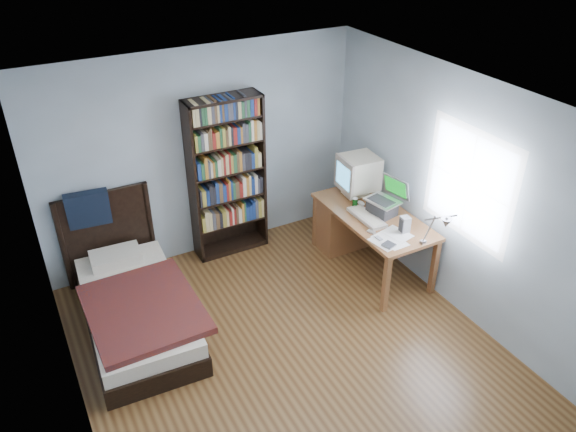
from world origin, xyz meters
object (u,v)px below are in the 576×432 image
object	(u,v)px
keyboard	(367,217)
soda_can	(355,203)
crt_monitor	(358,173)
speaker	(405,225)
desk_lamp	(443,224)
laptop	(384,205)
bookshelf	(227,178)
bed	(133,303)
desk	(351,221)

from	to	relation	value
keyboard	soda_can	distance (m)	0.28
crt_monitor	speaker	world-z (taller)	crt_monitor
desk_lamp	speaker	distance (m)	0.70
laptop	bookshelf	size ratio (longest dim) A/B	0.22
soda_can	bookshelf	xyz separation A→B (m)	(-1.19, 0.92, 0.20)
crt_monitor	speaker	size ratio (longest dim) A/B	2.68
laptop	bookshelf	world-z (taller)	bookshelf
speaker	laptop	bearing A→B (deg)	91.91
speaker	bed	xyz separation A→B (m)	(-2.78, 0.81, -0.56)
bookshelf	speaker	bearing A→B (deg)	-49.95
soda_can	bookshelf	world-z (taller)	bookshelf
soda_can	crt_monitor	bearing A→B (deg)	52.95
keyboard	bookshelf	xyz separation A→B (m)	(-1.16, 1.20, 0.24)
bed	desk	bearing A→B (deg)	1.36
soda_can	bookshelf	distance (m)	1.51
keyboard	bed	bearing A→B (deg)	171.22
desk_lamp	soda_can	xyz separation A→B (m)	(-0.09, 1.29, -0.39)
soda_can	desk_lamp	bearing A→B (deg)	-86.02
desk	keyboard	world-z (taller)	keyboard
bookshelf	bed	distance (m)	1.79
desk_lamp	soda_can	size ratio (longest dim) A/B	5.04
speaker	bed	size ratio (longest dim) A/B	0.09
bookshelf	soda_can	bearing A→B (deg)	-37.68
crt_monitor	soda_can	world-z (taller)	crt_monitor
keyboard	bed	distance (m)	2.66
desk	keyboard	xyz separation A→B (m)	(-0.13, -0.46, 0.33)
desk	soda_can	bearing A→B (deg)	-118.37
bookshelf	keyboard	bearing A→B (deg)	-45.94
bookshelf	bed	xyz separation A→B (m)	(-1.42, -0.80, -0.73)
crt_monitor	laptop	world-z (taller)	crt_monitor
crt_monitor	bookshelf	world-z (taller)	bookshelf
desk	soda_can	distance (m)	0.42
laptop	crt_monitor	bearing A→B (deg)	90.35
desk	bed	size ratio (longest dim) A/B	0.74
desk	crt_monitor	world-z (taller)	crt_monitor
desk_lamp	speaker	size ratio (longest dim) A/B	3.00
desk_lamp	bed	world-z (taller)	desk_lamp
desk	crt_monitor	distance (m)	0.61
keyboard	speaker	size ratio (longest dim) A/B	2.78
laptop	bed	world-z (taller)	bed
desk	soda_can	world-z (taller)	soda_can
crt_monitor	laptop	distance (m)	0.55
keyboard	desk_lamp	bearing A→B (deg)	-83.33
desk_lamp	bookshelf	distance (m)	2.56
bookshelf	bed	world-z (taller)	bookshelf
bookshelf	crt_monitor	bearing A→B (deg)	-25.78
soda_can	bed	distance (m)	2.67
desk_lamp	soda_can	world-z (taller)	desk_lamp
keyboard	bed	world-z (taller)	bed
soda_can	speaker	bearing A→B (deg)	-76.58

